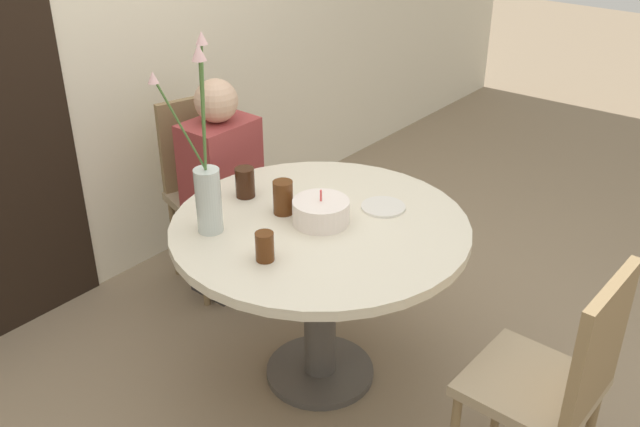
% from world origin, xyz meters
% --- Properties ---
extents(ground_plane, '(16.00, 16.00, 0.00)m').
position_xyz_m(ground_plane, '(0.00, 0.00, 0.00)').
color(ground_plane, '#89755B').
extents(wall_back, '(8.00, 0.05, 2.60)m').
position_xyz_m(wall_back, '(0.00, 1.35, 1.30)').
color(wall_back, beige).
rests_on(wall_back, ground_plane).
extents(dining_table, '(1.15, 1.15, 0.75)m').
position_xyz_m(dining_table, '(0.00, 0.00, 0.60)').
color(dining_table, beige).
rests_on(dining_table, ground_plane).
extents(chair_far_back, '(0.50, 0.50, 0.94)m').
position_xyz_m(chair_far_back, '(0.28, 0.95, 0.54)').
color(chair_far_back, '#9E896B').
rests_on(chair_far_back, ground_plane).
extents(chair_right_flank, '(0.41, 0.41, 0.94)m').
position_xyz_m(chair_right_flank, '(-0.01, -0.99, 0.54)').
color(chair_right_flank, '#9E896B').
rests_on(chair_right_flank, ground_plane).
extents(birthday_cake, '(0.22, 0.22, 0.14)m').
position_xyz_m(birthday_cake, '(0.01, -0.00, 0.79)').
color(birthday_cake, white).
rests_on(birthday_cake, dining_table).
extents(flower_vase, '(0.22, 0.26, 0.75)m').
position_xyz_m(flower_vase, '(-0.31, 0.28, 0.94)').
color(flower_vase, silver).
rests_on(flower_vase, dining_table).
extents(side_plate, '(0.18, 0.18, 0.01)m').
position_xyz_m(side_plate, '(0.25, -0.12, 0.75)').
color(side_plate, silver).
rests_on(side_plate, dining_table).
extents(drink_glass_0, '(0.08, 0.08, 0.14)m').
position_xyz_m(drink_glass_0, '(-0.03, 0.16, 0.81)').
color(drink_glass_0, '#51280F').
rests_on(drink_glass_0, dining_table).
extents(drink_glass_1, '(0.07, 0.07, 0.11)m').
position_xyz_m(drink_glass_1, '(-0.33, -0.02, 0.80)').
color(drink_glass_1, '#51280F').
rests_on(drink_glass_1, dining_table).
extents(drink_glass_2, '(0.08, 0.08, 0.12)m').
position_xyz_m(drink_glass_2, '(-0.02, 0.38, 0.81)').
color(drink_glass_2, '#33190C').
rests_on(drink_glass_2, dining_table).
extents(person_boy, '(0.34, 0.24, 1.10)m').
position_xyz_m(person_boy, '(0.23, 0.80, 0.52)').
color(person_boy, '#383333').
rests_on(person_boy, ground_plane).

